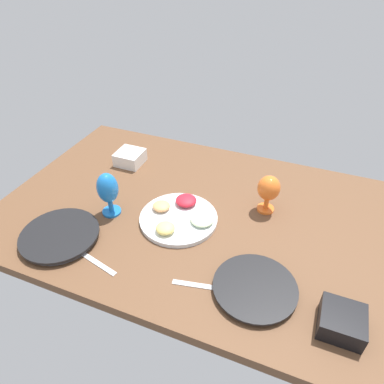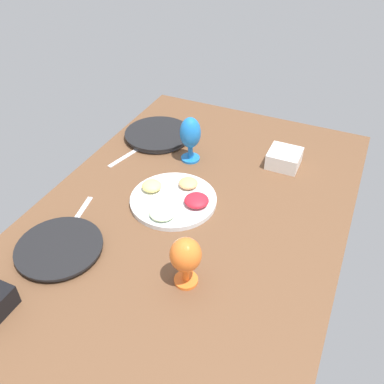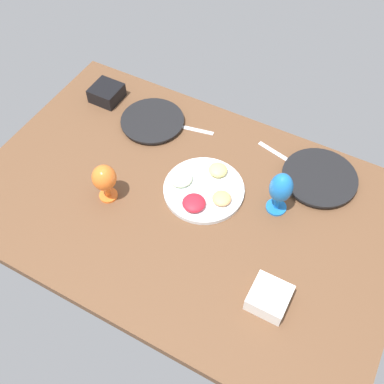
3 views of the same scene
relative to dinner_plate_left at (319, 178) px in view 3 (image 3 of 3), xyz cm
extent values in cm
cube|color=brown|center=(40.99, 33.53, -3.40)|extent=(160.00, 104.00, 4.00)
cylinder|color=#4C4C51|center=(0.00, 0.00, -0.56)|extent=(26.79, 26.79, 1.68)
cylinder|color=black|center=(0.00, 0.00, 0.79)|extent=(29.12, 29.12, 1.01)
cylinder|color=#4C4C51|center=(73.15, 4.13, -0.71)|extent=(25.00, 25.00, 1.38)
cylinder|color=black|center=(73.15, 4.13, 0.39)|extent=(27.17, 27.17, 0.83)
cylinder|color=silver|center=(37.00, 25.87, -0.50)|extent=(30.94, 30.94, 1.80)
ellipsoid|color=beige|center=(46.67, 26.64, 1.58)|extent=(9.03, 9.03, 2.37)
ellipsoid|color=red|center=(36.57, 34.70, 2.00)|extent=(8.62, 8.62, 3.20)
ellipsoid|color=#F2A566|center=(28.55, 27.82, 1.80)|extent=(7.09, 7.09, 2.80)
ellipsoid|color=#F9E072|center=(35.77, 16.52, 2.05)|extent=(7.21, 7.21, 3.30)
cylinder|color=blue|center=(9.70, 20.08, -0.90)|extent=(7.63, 7.63, 1.00)
cylinder|color=blue|center=(9.70, 20.08, 2.09)|extent=(2.00, 2.00, 4.99)
ellipsoid|color=blue|center=(9.70, 20.08, 11.09)|extent=(8.40, 8.40, 13.00)
cylinder|color=orange|center=(67.71, 45.18, -0.90)|extent=(7.03, 7.03, 1.00)
cylinder|color=orange|center=(67.71, 45.18, 2.06)|extent=(2.00, 2.00, 4.93)
ellipsoid|color=orange|center=(67.71, 45.18, 9.76)|extent=(9.01, 9.01, 10.47)
cube|color=white|center=(-2.00, 55.75, 1.78)|extent=(12.34, 12.34, 6.37)
cube|color=#F9E072|center=(-2.00, 55.75, 3.82)|extent=(10.12, 10.12, 2.04)
cube|color=black|center=(99.14, 0.37, 1.85)|extent=(12.47, 12.47, 6.50)
cube|color=tan|center=(99.14, 0.37, 3.93)|extent=(10.23, 10.23, 2.08)
cube|color=silver|center=(19.45, -5.09, -1.10)|extent=(17.92, 5.98, 0.60)
cube|color=silver|center=(56.11, -0.87, -1.10)|extent=(18.00, 5.29, 0.60)
camera|label=1|loc=(80.18, -67.57, 91.30)|focal=32.37mm
camera|label=2|loc=(138.18, 79.03, 94.16)|focal=38.86mm
camera|label=3|loc=(-8.69, 119.92, 139.01)|focal=42.79mm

